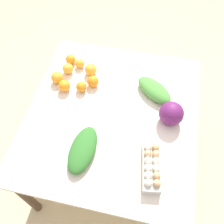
{
  "coord_description": "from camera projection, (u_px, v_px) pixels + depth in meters",
  "views": [
    {
      "loc": [
        0.84,
        0.19,
        2.06
      ],
      "look_at": [
        0.0,
        0.0,
        0.74
      ],
      "focal_mm": 40.0,
      "sensor_mm": 36.0,
      "label": 1
    }
  ],
  "objects": [
    {
      "name": "ground_plane",
      "position": [
        112.0,
        158.0,
        2.2
      ],
      "size": [
        8.0,
        8.0,
        0.0
      ],
      "primitive_type": "plane",
      "color": "#C6B289"
    },
    {
      "name": "dining_table",
      "position": [
        112.0,
        121.0,
        1.67
      ],
      "size": [
        1.19,
        1.08,
        0.72
      ],
      "color": "silver",
      "rests_on": "ground_plane"
    },
    {
      "name": "cabbage_purple",
      "position": [
        171.0,
        114.0,
        1.51
      ],
      "size": [
        0.15,
        0.15,
        0.15
      ],
      "primitive_type": "sphere",
      "color": "#601E5B",
      "rests_on": "dining_table"
    },
    {
      "name": "egg_carton",
      "position": [
        151.0,
        166.0,
        1.36
      ],
      "size": [
        0.3,
        0.14,
        0.09
      ],
      "rotation": [
        0.0,
        0.0,
        3.3
      ],
      "color": "#B7B7B2",
      "rests_on": "dining_table"
    },
    {
      "name": "greens_bunch_scallion",
      "position": [
        83.0,
        150.0,
        1.42
      ],
      "size": [
        0.31,
        0.16,
        0.07
      ],
      "primitive_type": "ellipsoid",
      "rotation": [
        0.0,
        0.0,
        6.23
      ],
      "color": "#2D6B28",
      "rests_on": "dining_table"
    },
    {
      "name": "greens_bunch_beet_tops",
      "position": [
        154.0,
        90.0,
        1.65
      ],
      "size": [
        0.27,
        0.3,
        0.08
      ],
      "primitive_type": "ellipsoid",
      "rotation": [
        0.0,
        0.0,
        0.91
      ],
      "color": "#4C933D",
      "rests_on": "dining_table"
    },
    {
      "name": "orange_0",
      "position": [
        68.0,
        69.0,
        1.76
      ],
      "size": [
        0.08,
        0.08,
        0.08
      ],
      "primitive_type": "sphere",
      "color": "#F9A833",
      "rests_on": "dining_table"
    },
    {
      "name": "orange_1",
      "position": [
        64.0,
        86.0,
        1.67
      ],
      "size": [
        0.08,
        0.08,
        0.08
      ],
      "primitive_type": "sphere",
      "color": "orange",
      "rests_on": "dining_table"
    },
    {
      "name": "orange_2",
      "position": [
        80.0,
        63.0,
        1.79
      ],
      "size": [
        0.07,
        0.07,
        0.07
      ],
      "primitive_type": "sphere",
      "color": "#F9A833",
      "rests_on": "dining_table"
    },
    {
      "name": "orange_3",
      "position": [
        81.0,
        87.0,
        1.67
      ],
      "size": [
        0.07,
        0.07,
        0.07
      ],
      "primitive_type": "sphere",
      "color": "orange",
      "rests_on": "dining_table"
    },
    {
      "name": "orange_4",
      "position": [
        91.0,
        70.0,
        1.75
      ],
      "size": [
        0.08,
        0.08,
        0.08
      ],
      "primitive_type": "sphere",
      "color": "#F9A833",
      "rests_on": "dining_table"
    },
    {
      "name": "orange_5",
      "position": [
        71.0,
        59.0,
        1.81
      ],
      "size": [
        0.07,
        0.07,
        0.07
      ],
      "primitive_type": "sphere",
      "color": "orange",
      "rests_on": "dining_table"
    },
    {
      "name": "orange_6",
      "position": [
        93.0,
        81.0,
        1.69
      ],
      "size": [
        0.08,
        0.08,
        0.08
      ],
      "primitive_type": "sphere",
      "color": "orange",
      "rests_on": "dining_table"
    },
    {
      "name": "orange_7",
      "position": [
        57.0,
        78.0,
        1.71
      ],
      "size": [
        0.08,
        0.08,
        0.08
      ],
      "primitive_type": "sphere",
      "color": "orange",
      "rests_on": "dining_table"
    }
  ]
}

